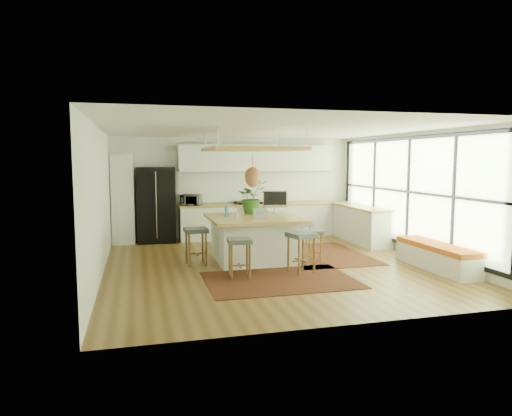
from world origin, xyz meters
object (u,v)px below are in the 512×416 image
object	(u,v)px
stool_right_back	(300,238)
microwave	(191,199)
island_plant	(252,201)
fridge	(156,206)
monitor	(275,202)
stool_near_right	(301,254)
stool_near_left	(240,258)
laptop	(261,213)
island	(254,239)
stool_right_front	(314,245)
stool_left_side	(196,247)

from	to	relation	value
stool_right_back	microwave	size ratio (longest dim) A/B	1.35
stool_right_back	island_plant	distance (m)	1.40
fridge	monitor	distance (m)	3.39
monitor	microwave	bearing A→B (deg)	139.05
monitor	stool_right_back	bearing A→B (deg)	18.87
fridge	stool_near_right	xyz separation A→B (m)	(2.47, -3.97, -0.57)
stool_near_left	laptop	distance (m)	1.30
island	microwave	size ratio (longest dim) A/B	3.67
island	stool_right_front	size ratio (longest dim) A/B	2.80
island	laptop	size ratio (longest dim) A/B	6.13
island_plant	stool_left_side	bearing A→B (deg)	-153.12
fridge	stool_left_side	xyz separation A→B (m)	(0.65, -2.83, -0.57)
island	monitor	distance (m)	1.03
stool_near_left	stool_right_front	distance (m)	1.97
fridge	laptop	distance (m)	3.66
stool_right_front	stool_near_left	bearing A→B (deg)	-154.05
stool_right_back	microwave	distance (m)	3.24
stool_near_left	microwave	xyz separation A→B (m)	(-0.40, 4.01, 0.74)
stool_right_back	stool_right_front	bearing A→B (deg)	-91.96
stool_near_left	monitor	xyz separation A→B (m)	(1.18, 1.71, 0.83)
fridge	stool_near_left	bearing A→B (deg)	-69.79
stool_near_left	microwave	world-z (taller)	microwave
fridge	island	bearing A→B (deg)	-53.13
island_plant	stool_near_left	bearing A→B (deg)	-110.42
island	stool_left_side	xyz separation A→B (m)	(-1.22, -0.08, -0.11)
island	stool_left_side	distance (m)	1.23
laptop	stool_near_left	bearing A→B (deg)	-115.62
fridge	stool_right_back	xyz separation A→B (m)	(3.07, -2.27, -0.57)
fridge	microwave	bearing A→B (deg)	2.02
stool_right_back	fridge	bearing A→B (deg)	143.57
stool_near_right	stool_right_front	xyz separation A→B (m)	(0.58, 0.81, 0.00)
island	stool_left_side	bearing A→B (deg)	-176.03
stool_right_back	island_plant	bearing A→B (deg)	174.13
stool_right_back	island_plant	xyz separation A→B (m)	(-1.10, 0.11, 0.86)
island	stool_left_side	world-z (taller)	island
fridge	laptop	size ratio (longest dim) A/B	6.36
stool_near_right	island_plant	bearing A→B (deg)	105.29
stool_near_right	microwave	distance (m)	4.33
stool_left_side	laptop	distance (m)	1.47
fridge	monitor	world-z (taller)	fridge
stool_near_left	stool_right_front	xyz separation A→B (m)	(1.77, 0.86, 0.00)
stool_near_left	monitor	size ratio (longest dim) A/B	1.29
laptop	stool_left_side	bearing A→B (deg)	176.39
stool_near_left	island_plant	bearing A→B (deg)	69.58
fridge	monitor	xyz separation A→B (m)	(2.46, -2.31, 0.26)
laptop	island	bearing A→B (deg)	106.14
island	monitor	xyz separation A→B (m)	(0.59, 0.43, 0.72)
stool_near_left	stool_right_back	world-z (taller)	stool_near_left
island	stool_right_front	distance (m)	1.25
stool_right_back	microwave	bearing A→B (deg)	134.14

